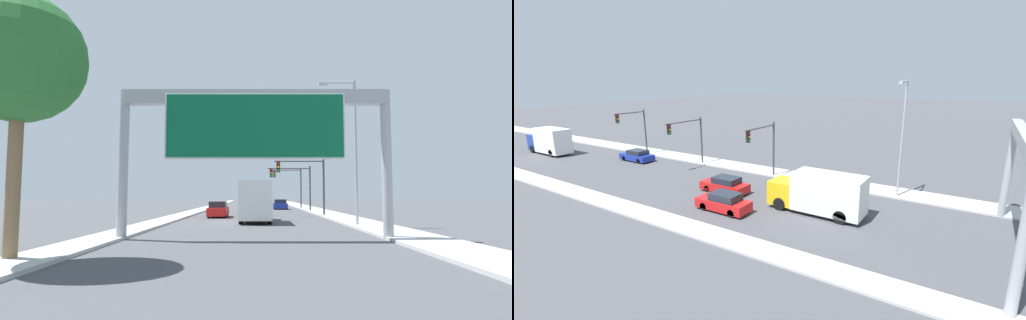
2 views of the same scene
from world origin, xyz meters
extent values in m
cube|color=#B5B5B5|center=(7.75, 60.00, 0.07)|extent=(3.00, 120.00, 0.15)
cube|color=#B5B5B5|center=(-7.25, 60.00, 0.07)|extent=(2.00, 120.00, 0.15)
cylinder|color=#9EA0A5|center=(-6.45, 18.00, 3.65)|extent=(0.50, 0.50, 7.31)
cylinder|color=#9EA0A5|center=(6.45, 18.00, 3.65)|extent=(0.50, 0.50, 7.31)
cube|color=#9EA0A5|center=(0.00, 18.00, 6.96)|extent=(12.90, 0.60, 0.70)
cube|color=white|center=(0.00, 17.70, 5.48)|extent=(8.76, 0.08, 3.25)
cube|color=#0A5B38|center=(0.00, 17.65, 5.48)|extent=(8.56, 0.16, 3.05)
cube|color=navy|center=(3.50, 55.84, 0.52)|extent=(1.88, 4.45, 0.69)
cube|color=#1E232D|center=(3.50, 55.62, 1.13)|extent=(1.65, 2.32, 0.53)
cylinder|color=black|center=(2.67, 57.22, 0.32)|extent=(0.22, 0.64, 0.64)
cylinder|color=black|center=(4.33, 57.22, 0.32)|extent=(0.22, 0.64, 0.64)
cylinder|color=black|center=(2.67, 54.46, 0.32)|extent=(0.22, 0.64, 0.64)
cylinder|color=black|center=(4.33, 54.46, 0.32)|extent=(0.22, 0.64, 0.64)
cube|color=red|center=(-3.50, 36.34, 0.55)|extent=(1.72, 4.39, 0.75)
cube|color=#1E232D|center=(-3.50, 36.13, 1.20)|extent=(1.52, 2.28, 0.56)
cylinder|color=black|center=(-4.25, 37.71, 0.32)|extent=(0.22, 0.64, 0.64)
cylinder|color=black|center=(-2.75, 37.71, 0.32)|extent=(0.22, 0.64, 0.64)
cylinder|color=black|center=(-4.25, 34.98, 0.32)|extent=(0.22, 0.64, 0.64)
cylinder|color=black|center=(-2.75, 34.98, 0.32)|extent=(0.22, 0.64, 0.64)
cube|color=red|center=(0.00, 39.06, 0.54)|extent=(1.81, 4.47, 0.72)
cube|color=#1E232D|center=(0.00, 38.84, 1.17)|extent=(1.60, 2.32, 0.55)
cylinder|color=black|center=(-0.80, 40.44, 0.32)|extent=(0.22, 0.64, 0.64)
cylinder|color=black|center=(0.80, 40.44, 0.32)|extent=(0.22, 0.64, 0.64)
cylinder|color=black|center=(-0.80, 37.68, 0.32)|extent=(0.22, 0.64, 0.64)
cylinder|color=black|center=(0.80, 37.68, 0.32)|extent=(0.22, 0.64, 0.64)
cube|color=navy|center=(0.00, 72.08, 1.34)|extent=(2.16, 2.08, 2.08)
cube|color=silver|center=(0.00, 68.37, 1.90)|extent=(2.35, 5.34, 3.20)
cylinder|color=black|center=(-1.03, 71.97, 0.50)|extent=(0.28, 1.00, 1.00)
cylinder|color=black|center=(1.03, 71.97, 0.50)|extent=(0.28, 1.00, 1.00)
cylinder|color=black|center=(-1.03, 67.03, 0.50)|extent=(0.28, 1.00, 1.00)
cylinder|color=black|center=(1.03, 67.03, 0.50)|extent=(0.28, 1.00, 1.00)
cube|color=yellow|center=(0.00, 32.83, 1.23)|extent=(2.20, 2.09, 1.85)
cube|color=silver|center=(0.00, 29.10, 1.73)|extent=(2.40, 5.37, 2.87)
cylinder|color=black|center=(-1.06, 32.72, 0.50)|extent=(0.28, 1.00, 1.00)
cylinder|color=black|center=(1.06, 32.72, 0.50)|extent=(0.28, 1.00, 1.00)
cylinder|color=black|center=(-1.06, 27.76, 0.50)|extent=(0.28, 1.00, 1.00)
cylinder|color=black|center=(1.06, 27.76, 0.50)|extent=(0.28, 1.00, 1.00)
cylinder|color=#3D3D3F|center=(6.75, 38.00, 2.86)|extent=(0.20, 0.20, 5.72)
cylinder|color=#3D3D3F|center=(4.31, 38.00, 5.42)|extent=(4.87, 0.14, 0.14)
cube|color=black|center=(2.27, 38.00, 4.84)|extent=(0.35, 0.28, 1.05)
cylinder|color=red|center=(2.27, 37.84, 5.19)|extent=(0.22, 0.04, 0.22)
cylinder|color=yellow|center=(2.27, 37.84, 4.84)|extent=(0.22, 0.04, 0.22)
cylinder|color=green|center=(2.27, 37.84, 4.49)|extent=(0.22, 0.04, 0.22)
cylinder|color=#3D3D3F|center=(6.75, 48.00, 2.81)|extent=(0.20, 0.20, 5.62)
cylinder|color=#3D3D3F|center=(4.13, 48.00, 5.32)|extent=(5.23, 0.14, 0.14)
cube|color=black|center=(1.93, 48.00, 4.75)|extent=(0.35, 0.28, 1.05)
cylinder|color=red|center=(1.93, 47.84, 5.10)|extent=(0.22, 0.04, 0.22)
cylinder|color=yellow|center=(1.93, 47.84, 4.75)|extent=(0.22, 0.04, 0.22)
cylinder|color=green|center=(1.93, 47.84, 4.40)|extent=(0.22, 0.04, 0.22)
cylinder|color=#3D3D3F|center=(6.75, 58.00, 3.01)|extent=(0.20, 0.20, 6.02)
cylinder|color=#3D3D3F|center=(4.61, 58.00, 5.72)|extent=(4.28, 0.14, 0.14)
cube|color=black|center=(2.81, 58.00, 5.15)|extent=(0.35, 0.28, 1.05)
cylinder|color=red|center=(2.81, 57.84, 5.50)|extent=(0.22, 0.04, 0.22)
cylinder|color=yellow|center=(2.81, 57.84, 5.15)|extent=(0.22, 0.04, 0.22)
cylinder|color=green|center=(2.81, 57.84, 4.80)|extent=(0.22, 0.04, 0.22)
cylinder|color=brown|center=(-7.84, 11.55, 3.36)|extent=(0.45, 0.45, 6.72)
sphere|color=#286B2D|center=(-7.84, 11.55, 6.72)|extent=(4.32, 4.32, 4.32)
cylinder|color=#9EA0A5|center=(6.85, 25.53, 5.00)|extent=(0.18, 0.18, 9.99)
cylinder|color=#9EA0A5|center=(5.76, 25.53, 9.84)|extent=(2.18, 0.12, 0.12)
cube|color=#B2B2A8|center=(4.67, 25.53, 9.74)|extent=(0.60, 0.28, 0.20)
camera|label=1|loc=(0.05, -1.44, 2.20)|focal=28.00mm
camera|label=2|loc=(-22.80, 20.08, 10.18)|focal=24.00mm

